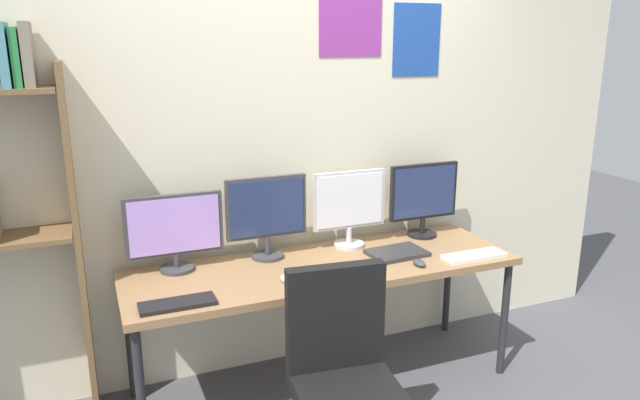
{
  "coord_description": "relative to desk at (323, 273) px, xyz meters",
  "views": [
    {
      "loc": [
        -1.16,
        -2.19,
        1.93
      ],
      "look_at": [
        0.0,
        0.65,
        1.09
      ],
      "focal_mm": 33.19,
      "sensor_mm": 36.0,
      "label": 1
    }
  ],
  "objects": [
    {
      "name": "laptop_closed",
      "position": [
        0.44,
        -0.03,
        0.06
      ],
      "size": [
        0.33,
        0.24,
        0.02
      ],
      "primitive_type": "cube",
      "rotation": [
        0.0,
        0.0,
        0.07
      ],
      "color": "#2D2D2D",
      "rests_on": "desk"
    },
    {
      "name": "keyboard_center",
      "position": [
        0.0,
        -0.23,
        0.06
      ],
      "size": [
        0.38,
        0.13,
        0.02
      ],
      "primitive_type": "cube",
      "color": "black",
      "rests_on": "desk"
    },
    {
      "name": "wall_back",
      "position": [
        0.0,
        0.42,
        0.61
      ],
      "size": [
        4.55,
        0.11,
        2.6
      ],
      "color": "beige",
      "rests_on": "ground_plane"
    },
    {
      "name": "desk",
      "position": [
        0.0,
        0.0,
        0.0
      ],
      "size": [
        2.15,
        0.68,
        0.74
      ],
      "color": "#936D47",
      "rests_on": "ground_plane"
    },
    {
      "name": "mouse_left_side",
      "position": [
        -0.27,
        -0.16,
        0.07
      ],
      "size": [
        0.06,
        0.1,
        0.03
      ],
      "primitive_type": "ellipsoid",
      "color": "silver",
      "rests_on": "desk"
    },
    {
      "name": "keyboard_left",
      "position": [
        -0.82,
        -0.23,
        0.06
      ],
      "size": [
        0.35,
        0.13,
        0.02
      ],
      "primitive_type": "cube",
      "color": "black",
      "rests_on": "desk"
    },
    {
      "name": "monitor_far_left",
      "position": [
        -0.75,
        0.21,
        0.28
      ],
      "size": [
        0.51,
        0.18,
        0.42
      ],
      "color": "#38383D",
      "rests_on": "desk"
    },
    {
      "name": "mouse_right_side",
      "position": [
        0.47,
        -0.22,
        0.07
      ],
      "size": [
        0.06,
        0.1,
        0.03
      ],
      "primitive_type": "ellipsoid",
      "color": "#38383D",
      "rests_on": "desk"
    },
    {
      "name": "monitor_far_right",
      "position": [
        0.75,
        0.21,
        0.31
      ],
      "size": [
        0.46,
        0.18,
        0.46
      ],
      "color": "black",
      "rests_on": "desk"
    },
    {
      "name": "monitor_center_left",
      "position": [
        -0.25,
        0.21,
        0.31
      ],
      "size": [
        0.46,
        0.18,
        0.47
      ],
      "color": "#38383D",
      "rests_on": "desk"
    },
    {
      "name": "monitor_center_right",
      "position": [
        0.25,
        0.21,
        0.3
      ],
      "size": [
        0.45,
        0.18,
        0.45
      ],
      "color": "silver",
      "rests_on": "desk"
    },
    {
      "name": "keyboard_right",
      "position": [
        0.82,
        -0.23,
        0.06
      ],
      "size": [
        0.37,
        0.13,
        0.02
      ],
      "primitive_type": "cube",
      "color": "silver",
      "rests_on": "desk"
    }
  ]
}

